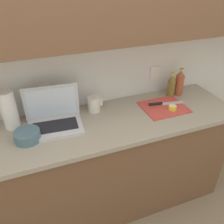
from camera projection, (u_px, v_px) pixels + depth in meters
name	position (u px, v px, depth m)	size (l,w,h in m)	color
ground_plane	(92.00, 206.00, 2.15)	(12.00, 12.00, 0.00)	#847056
wall_back	(71.00, 20.00, 1.49)	(5.20, 0.38, 2.60)	white
counter_unit	(87.00, 170.00, 1.90)	(2.33, 0.58, 0.89)	brown
laptop	(54.00, 117.00, 1.65)	(0.40, 0.29, 0.27)	silver
cutting_board	(164.00, 107.00, 1.88)	(0.34, 0.29, 0.01)	#D1473D
knife	(160.00, 104.00, 1.90)	(0.30, 0.08, 0.02)	silver
lemon_half_cut	(173.00, 108.00, 1.84)	(0.06, 0.06, 0.03)	yellow
bottle_green_soda	(171.00, 86.00, 2.00)	(0.06, 0.06, 0.21)	olive
bottle_oil_tall	(179.00, 83.00, 2.02)	(0.07, 0.07, 0.24)	#A34C2D
measuring_cup	(94.00, 104.00, 1.81)	(0.12, 0.10, 0.11)	silver
bowl_white	(27.00, 136.00, 1.52)	(0.17, 0.17, 0.07)	slate
paper_towel_roll	(9.00, 110.00, 1.59)	(0.11, 0.11, 0.27)	white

